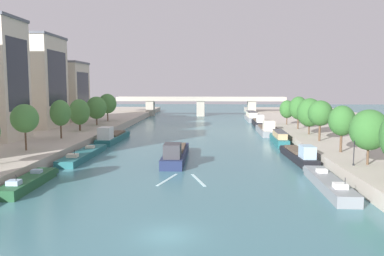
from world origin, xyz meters
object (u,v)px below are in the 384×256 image
object	(u,v)px
tree_left_midway	(96,108)
tree_left_second	(107,104)
moored_boat_right_midway	(266,130)
tree_right_nearest	(369,130)
moored_boat_right_downstream	(328,183)
moored_boat_right_far	(299,155)
moored_boat_left_downstream	(112,137)
tree_right_distant	(287,109)
bridge_far	(201,104)
tree_right_end_of_row	(320,113)
moored_boat_right_end	(279,138)
moored_boat_left_far	(84,155)
tree_left_end_of_row	(60,113)
tree_right_by_lamp	(298,108)
tree_right_midway	(310,112)
tree_left_past_mid	(79,112)
lamppost_right_bank	(354,145)
barge_midriver	(176,154)
moored_boat_right_near	(258,122)
tree_right_second	(342,121)
moored_boat_left_lone	(29,182)
moored_boat_right_upstream	(251,117)

from	to	relation	value
tree_left_midway	tree_left_second	xyz separation A→B (m)	(-0.13, 10.45, 0.48)
moored_boat_right_midway	tree_right_nearest	world-z (taller)	tree_right_nearest
moored_boat_right_downstream	moored_boat_right_far	xyz separation A→B (m)	(0.42, 15.42, 0.29)
moored_boat_left_downstream	tree_right_distant	world-z (taller)	tree_right_distant
tree_left_midway	bridge_far	bearing A→B (deg)	64.04
moored_boat_left_downstream	tree_right_end_of_row	world-z (taller)	tree_right_end_of_row
moored_boat_right_far	tree_left_midway	bearing A→B (deg)	139.96
moored_boat_right_end	moored_boat_left_far	bearing A→B (deg)	-154.08
tree_left_end_of_row	tree_right_by_lamp	world-z (taller)	tree_right_by_lamp
moored_boat_left_downstream	tree_right_midway	size ratio (longest dim) A/B	2.38
moored_boat_left_far	tree_right_nearest	xyz separation A→B (m)	(37.89, -11.20, 5.29)
tree_left_past_mid	bridge_far	bearing A→B (deg)	68.35
moored_boat_left_far	lamppost_right_bank	xyz separation A→B (m)	(36.07, -11.70, 3.58)
barge_midriver	lamppost_right_bank	distance (m)	24.47
moored_boat_right_far	tree_left_second	world-z (taller)	tree_left_second
barge_midriver	moored_boat_left_far	size ratio (longest dim) A/B	1.02
tree_right_end_of_row	tree_right_midway	xyz separation A→B (m)	(0.50, 8.82, -0.49)
tree_right_end_of_row	lamppost_right_bank	bearing A→B (deg)	-94.92
moored_boat_right_near	moored_boat_left_far	bearing A→B (deg)	-124.21
tree_right_second	lamppost_right_bank	xyz separation A→B (m)	(-1.61, -9.24, -1.98)
moored_boat_left_lone	tree_left_second	distance (m)	60.86
tree_left_midway	bridge_far	distance (m)	53.97
barge_midriver	moored_boat_right_far	world-z (taller)	barge_midriver
moored_boat_right_midway	tree_right_nearest	bearing A→B (deg)	-81.97
moored_boat_right_near	tree_right_midway	world-z (taller)	tree_right_midway
tree_right_nearest	tree_right_midway	bearing A→B (deg)	89.15
barge_midriver	tree_right_midway	world-z (taller)	tree_right_midway
barge_midriver	tree_left_midway	size ratio (longest dim) A/B	2.51
tree_right_second	tree_left_second	bearing A→B (deg)	134.79
tree_right_distant	lamppost_right_bank	distance (m)	47.74
tree_right_second	tree_right_distant	xyz separation A→B (m)	(0.11, 38.45, -0.75)
barge_midriver	tree_right_second	distance (m)	24.08
tree_left_midway	tree_right_end_of_row	world-z (taller)	tree_right_end_of_row
moored_boat_right_near	moored_boat_right_midway	bearing A→B (deg)	-91.58
moored_boat_right_midway	tree_left_past_mid	distance (m)	41.02
moored_boat_right_end	bridge_far	distance (m)	67.68
moored_boat_left_lone	barge_midriver	bearing A→B (deg)	46.94
tree_left_end_of_row	lamppost_right_bank	xyz separation A→B (m)	(43.24, -21.36, -2.07)
moored_boat_right_near	bridge_far	distance (m)	37.47
moored_boat_right_upstream	tree_right_nearest	world-z (taller)	tree_right_nearest
moored_boat_left_lone	tree_right_second	size ratio (longest dim) A/B	1.75
tree_right_by_lamp	tree_right_distant	world-z (taller)	tree_right_by_lamp
moored_boat_right_far	moored_boat_right_near	size ratio (longest dim) A/B	1.05
moored_boat_left_far	tree_left_second	distance (m)	44.31
moored_boat_right_upstream	tree_left_end_of_row	size ratio (longest dim) A/B	2.40
moored_boat_right_end	tree_right_second	world-z (taller)	tree_right_second
moored_boat_right_far	tree_left_second	bearing A→B (deg)	132.30
moored_boat_right_upstream	tree_left_midway	xyz separation A→B (m)	(-39.92, -31.01, 4.49)
tree_right_end_of_row	tree_right_distant	bearing A→B (deg)	90.05
barge_midriver	moored_boat_right_near	world-z (taller)	moored_boat_right_near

